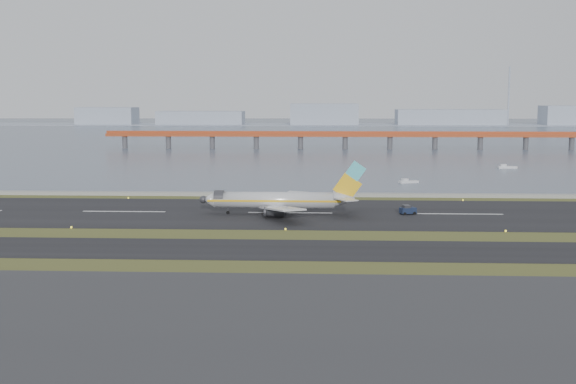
{
  "coord_description": "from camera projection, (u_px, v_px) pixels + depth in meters",
  "views": [
    {
      "loc": [
        7.36,
        -139.11,
        27.0
      ],
      "look_at": [
        -0.16,
        22.0,
        6.11
      ],
      "focal_mm": 45.0,
      "sensor_mm": 36.0,
      "label": 1
    }
  ],
  "objects": [
    {
      "name": "ground",
      "position": [
        284.0,
        237.0,
        141.62
      ],
      "size": [
        1000.0,
        1000.0,
        0.0
      ],
      "primitive_type": "plane",
      "color": "#2E4117",
      "rests_on": "ground"
    },
    {
      "name": "apron_strip",
      "position": [
        260.0,
        323.0,
        87.13
      ],
      "size": [
        1000.0,
        50.0,
        0.1
      ],
      "primitive_type": "cube",
      "color": "#323235",
      "rests_on": "ground"
    },
    {
      "name": "taxiway_strip",
      "position": [
        280.0,
        250.0,
        129.73
      ],
      "size": [
        1000.0,
        18.0,
        0.1
      ],
      "primitive_type": "cube",
      "color": "black",
      "rests_on": "ground"
    },
    {
      "name": "runway_strip",
      "position": [
        290.0,
        213.0,
        171.33
      ],
      "size": [
        1000.0,
        45.0,
        0.1
      ],
      "primitive_type": "cube",
      "color": "black",
      "rests_on": "ground"
    },
    {
      "name": "seawall",
      "position": [
        295.0,
        194.0,
        200.99
      ],
      "size": [
        1000.0,
        2.5,
        1.0
      ],
      "primitive_type": "cube",
      "color": "gray",
      "rests_on": "ground"
    },
    {
      "name": "bay_water",
      "position": [
        313.0,
        132.0,
        597.31
      ],
      "size": [
        1400.0,
        800.0,
        1.3
      ],
      "primitive_type": "cube",
      "color": "#455063",
      "rests_on": "ground"
    },
    {
      "name": "red_pier",
      "position": [
        345.0,
        136.0,
        387.42
      ],
      "size": [
        260.0,
        5.0,
        10.2
      ],
      "color": "#9E3C1B",
      "rests_on": "ground"
    },
    {
      "name": "far_shoreline",
      "position": [
        328.0,
        119.0,
        754.41
      ],
      "size": [
        1400.0,
        80.0,
        60.5
      ],
      "color": "#99A3B5",
      "rests_on": "ground"
    },
    {
      "name": "airliner",
      "position": [
        281.0,
        200.0,
        168.51
      ],
      "size": [
        38.52,
        32.89,
        12.8
      ],
      "color": "silver",
      "rests_on": "ground"
    },
    {
      "name": "pushback_tug",
      "position": [
        408.0,
        210.0,
        168.9
      ],
      "size": [
        4.08,
        3.12,
        2.31
      ],
      "rotation": [
        0.0,
        0.0,
        0.34
      ],
      "color": "#141E37",
      "rests_on": "ground"
    },
    {
      "name": "workboat_near",
      "position": [
        408.0,
        182.0,
        232.31
      ],
      "size": [
        6.65,
        4.36,
        1.55
      ],
      "rotation": [
        0.0,
        0.0,
        0.4
      ],
      "color": "silver",
      "rests_on": "ground"
    },
    {
      "name": "workboat_far",
      "position": [
        507.0,
        167.0,
        281.17
      ],
      "size": [
        7.18,
        2.36,
        1.73
      ],
      "rotation": [
        0.0,
        0.0,
        0.02
      ],
      "color": "silver",
      "rests_on": "ground"
    }
  ]
}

